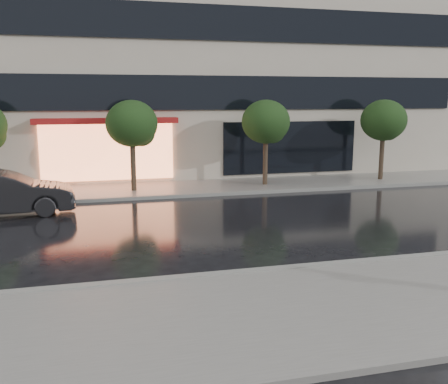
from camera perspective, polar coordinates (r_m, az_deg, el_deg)
name	(u,v)px	position (r m, az deg, el deg)	size (l,w,h in m)	color
ground	(281,258)	(13.10, 6.52, -7.55)	(120.00, 120.00, 0.00)	black
sidewalk_near	(340,307)	(10.31, 13.10, -12.64)	(60.00, 4.50, 0.12)	slate
sidewalk_far	(201,187)	(22.67, -2.70, 0.52)	(60.00, 3.50, 0.12)	slate
curb_near	(296,269)	(12.20, 8.21, -8.65)	(60.00, 0.25, 0.14)	gray
curb_far	(209,194)	(20.98, -1.73, -0.28)	(60.00, 0.25, 0.14)	gray
office_building	(172,9)	(30.30, -6.02, 20.07)	(30.00, 12.76, 18.00)	beige
bg_building_right	(445,52)	(50.12, 23.96, 14.39)	(12.00, 12.00, 16.00)	#4C4C54
tree_mid_west	(133,125)	(21.71, -10.33, 7.51)	(2.20, 2.20, 3.99)	#33261C
tree_mid_east	(267,123)	(22.93, 4.93, 7.82)	(2.20, 2.20, 3.99)	#33261C
tree_far_east	(384,122)	(25.55, 17.86, 7.65)	(2.20, 2.20, 3.99)	#33261C
parked_car	(3,194)	(19.05, -23.90, -0.17)	(1.67, 4.78, 1.57)	black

